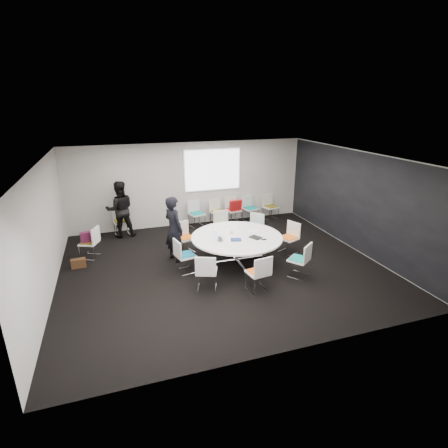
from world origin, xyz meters
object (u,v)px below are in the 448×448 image
object	(u,v)px
chair_ring_h	(299,266)
chair_back_b	(218,217)
chair_back_a	(197,219)
person_back	(120,209)
chair_back_c	(233,215)
cup	(232,232)
chair_person_back	(122,226)
chair_ring_f	(207,278)
laptop	(221,239)
conference_table	(237,242)
chair_ring_b	(254,234)
person_main	(174,229)
chair_back_d	(250,213)
brown_bag	(79,263)
chair_spare_left	(91,248)
maroon_bag	(88,237)
chair_ring_d	(186,243)
chair_ring_g	(258,279)
chair_ring_e	(185,262)
chair_back_e	(270,211)
chair_ring_a	(288,244)

from	to	relation	value
chair_ring_h	chair_back_b	world-z (taller)	same
chair_back_a	person_back	size ratio (longest dim) A/B	0.49
chair_back_c	cup	world-z (taller)	chair_back_c
chair_person_back	person_back	bearing A→B (deg)	82.69
chair_ring_f	laptop	world-z (taller)	chair_ring_f
conference_table	laptop	xyz separation A→B (m)	(-0.45, -0.08, 0.19)
chair_ring_b	laptop	bearing A→B (deg)	88.16
person_main	chair_back_d	bearing A→B (deg)	-77.65
chair_ring_b	person_main	bearing A→B (deg)	58.66
chair_person_back	brown_bag	size ratio (longest dim) A/B	2.44
chair_spare_left	maroon_bag	size ratio (longest dim) A/B	2.20
chair_back_a	chair_spare_left	bearing A→B (deg)	8.78
person_back	chair_ring_d	bearing A→B (deg)	128.71
chair_ring_b	chair_ring_d	bearing A→B (deg)	50.66
chair_ring_d	chair_person_back	xyz separation A→B (m)	(-1.64, 2.02, 0.00)
chair_ring_g	chair_back_a	xyz separation A→B (m)	(-0.28, 4.60, 0.00)
chair_back_c	chair_spare_left	xyz separation A→B (m)	(-4.69, -1.57, 0.00)
chair_ring_g	chair_ring_e	bearing A→B (deg)	125.34
chair_back_e	brown_bag	distance (m)	6.73
conference_table	chair_spare_left	distance (m)	3.99
chair_ring_e	chair_back_e	distance (m)	4.96
chair_ring_d	person_main	size ratio (longest dim) A/B	0.50
maroon_bag	chair_ring_h	bearing A→B (deg)	-29.31
conference_table	brown_bag	distance (m)	4.12
chair_back_c	brown_bag	size ratio (longest dim) A/B	2.44
chair_spare_left	conference_table	bearing A→B (deg)	-88.42
cup	maroon_bag	size ratio (longest dim) A/B	0.22
chair_ring_b	person_back	bearing A→B (deg)	23.17
chair_back_c	chair_ring_e	bearing A→B (deg)	43.10
chair_back_a	person_main	bearing A→B (deg)	47.27
chair_back_e	chair_back_c	bearing A→B (deg)	-15.28
laptop	maroon_bag	distance (m)	3.62
chair_ring_a	laptop	xyz separation A→B (m)	(-2.03, -0.17, 0.47)
conference_table	chair_person_back	xyz separation A→B (m)	(-2.80, 3.03, -0.28)
chair_spare_left	maroon_bag	bearing A→B (deg)	90.00
chair_ring_g	chair_person_back	xyz separation A→B (m)	(-2.75, 4.59, 0.00)
person_main	cup	distance (m)	1.54
chair_back_d	maroon_bag	distance (m)	5.58
chair_ring_b	chair_ring_h	world-z (taller)	same
cup	maroon_bag	distance (m)	3.86
chair_back_a	laptop	bearing A→B (deg)	71.81
chair_ring_e	chair_ring_f	bearing A→B (deg)	4.12
chair_ring_h	chair_back_d	size ratio (longest dim) A/B	1.00
conference_table	person_main	bearing A→B (deg)	157.50
chair_ring_d	chair_ring_f	distance (m)	2.14
chair_ring_b	laptop	world-z (taller)	chair_ring_b
person_main	chair_back_b	bearing A→B (deg)	-64.39
conference_table	chair_ring_h	size ratio (longest dim) A/B	2.71
conference_table	cup	bearing A→B (deg)	104.49
brown_bag	chair_back_b	bearing A→B (deg)	25.21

